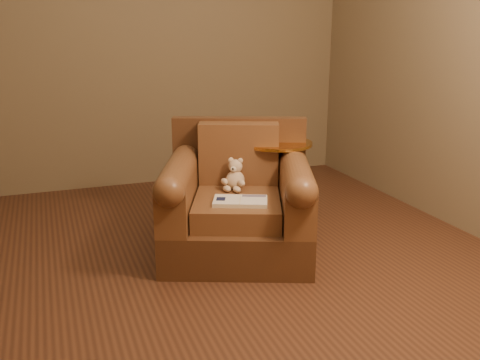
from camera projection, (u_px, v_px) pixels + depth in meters
name	position (u px, v px, depth m)	size (l,w,h in m)	color
floor	(188.00, 276.00, 3.08)	(4.00, 4.00, 0.00)	#522D1C
armchair	(238.00, 204.00, 3.35)	(1.14, 1.11, 0.80)	#53321B
teddy_bear	(235.00, 178.00, 3.38)	(0.16, 0.17, 0.21)	beige
guidebook	(240.00, 201.00, 3.13)	(0.36, 0.30, 0.03)	beige
side_table	(277.00, 184.00, 3.64)	(0.46, 0.46, 0.64)	gold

